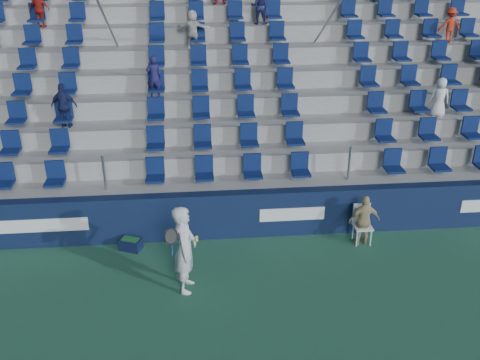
{
  "coord_description": "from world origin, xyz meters",
  "views": [
    {
      "loc": [
        -0.8,
        -8.25,
        7.04
      ],
      "look_at": [
        0.2,
        2.8,
        1.7
      ],
      "focal_mm": 40.0,
      "sensor_mm": 36.0,
      "label": 1
    }
  ],
  "objects": [
    {
      "name": "grandstand",
      "position": [
        0.0,
        8.24,
        2.13
      ],
      "size": [
        24.0,
        8.17,
        6.63
      ],
      "color": "#A2A29D",
      "rests_on": "ground"
    },
    {
      "name": "line_judge_chair",
      "position": [
        3.15,
        2.65,
        0.55
      ],
      "size": [
        0.43,
        0.45,
        0.97
      ],
      "color": "white",
      "rests_on": "ground"
    },
    {
      "name": "ground",
      "position": [
        0.0,
        0.0,
        0.0
      ],
      "size": [
        70.0,
        70.0,
        0.0
      ],
      "primitive_type": "plane",
      "color": "#296044",
      "rests_on": "ground"
    },
    {
      "name": "tennis_player",
      "position": [
        -1.1,
        1.11,
        0.99
      ],
      "size": [
        0.69,
        0.77,
        1.97
      ],
      "color": "silver",
      "rests_on": "ground"
    },
    {
      "name": "line_judge",
      "position": [
        3.15,
        2.5,
        0.65
      ],
      "size": [
        0.77,
        0.34,
        1.29
      ],
      "primitive_type": "imported",
      "rotation": [
        0.0,
        0.0,
        3.17
      ],
      "color": "tan",
      "rests_on": "ground"
    },
    {
      "name": "ball_bin",
      "position": [
        -2.42,
        2.75,
        0.15
      ],
      "size": [
        0.59,
        0.49,
        0.28
      ],
      "color": "#0E1535",
      "rests_on": "ground"
    },
    {
      "name": "sponsor_wall",
      "position": [
        0.0,
        3.15,
        0.6
      ],
      "size": [
        24.0,
        0.32,
        1.2
      ],
      "color": "#101C3D",
      "rests_on": "ground"
    }
  ]
}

